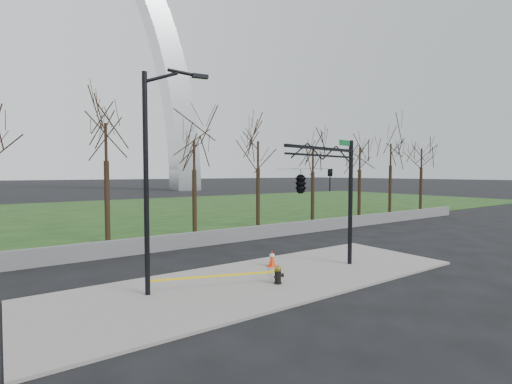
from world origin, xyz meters
TOP-DOWN VIEW (x-y plane):
  - ground at (0.00, 0.00)m, footprint 500.00×500.00m
  - sidewalk at (0.00, 0.00)m, footprint 18.00×6.00m
  - grass_strip at (0.00, 30.00)m, footprint 120.00×40.00m
  - guardrail at (0.00, 8.00)m, footprint 60.00×0.30m
  - gateway_arch at (0.00, 75.00)m, footprint 66.00×6.00m
  - tree_row at (5.39, 12.00)m, footprint 56.78×4.00m
  - fire_hydrant at (-0.05, -0.89)m, footprint 0.46×0.30m
  - traffic_cone at (1.39, 1.38)m, footprint 0.46×0.46m
  - street_light at (-4.47, 0.74)m, footprint 2.37×0.60m
  - traffic_signal_mast at (1.59, -1.03)m, footprint 5.01×2.54m
  - caution_tape at (-1.30, 0.05)m, footprint 6.09×2.27m

SIDE VIEW (x-z plane):
  - ground at x=0.00m, z-range 0.00..0.00m
  - grass_strip at x=0.00m, z-range 0.00..0.06m
  - sidewalk at x=0.00m, z-range 0.00..0.10m
  - fire_hydrant at x=-0.05m, z-range 0.07..0.81m
  - guardrail at x=0.00m, z-range 0.00..0.90m
  - traffic_cone at x=1.39m, z-range 0.10..0.85m
  - caution_tape at x=-1.30m, z-range 0.28..0.67m
  - tree_row at x=5.39m, z-range 0.00..8.19m
  - traffic_signal_mast at x=1.59m, z-range 1.15..7.15m
  - street_light at x=-4.47m, z-range 0.59..8.80m
  - gateway_arch at x=0.00m, z-range 0.00..65.00m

